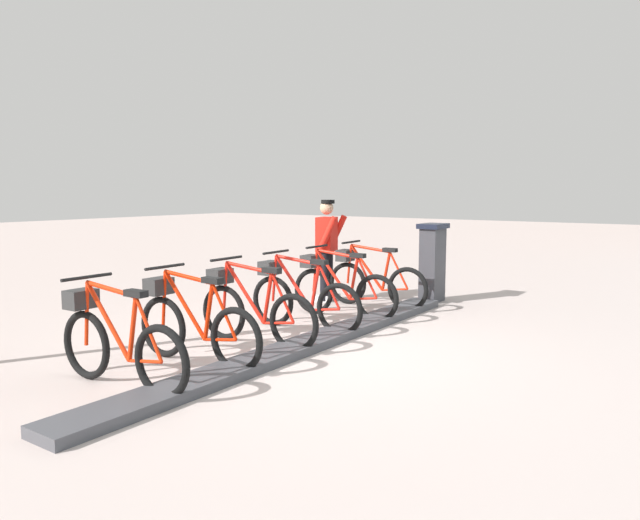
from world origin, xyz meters
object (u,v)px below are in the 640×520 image
bike_docked_0 (373,280)px  bike_docked_1 (340,288)px  bike_docked_4 (193,323)px  bike_docked_5 (116,342)px  payment_kiosk (432,261)px  bike_docked_2 (300,297)px  bike_docked_3 (252,309)px  worker_near_rack (327,246)px

bike_docked_0 → bike_docked_1: bearing=90.0°
bike_docked_4 → bike_docked_5: 0.94m
payment_kiosk → bike_docked_2: payment_kiosk is taller
bike_docked_0 → bike_docked_1: (0.00, 0.94, 0.00)m
bike_docked_1 → bike_docked_3: 1.88m
bike_docked_0 → worker_near_rack: worker_near_rack is taller
bike_docked_1 → bike_docked_5: 3.76m
payment_kiosk → bike_docked_0: (0.57, 0.94, -0.24)m
bike_docked_3 → bike_docked_1: bearing=-90.0°
bike_docked_0 → bike_docked_4: same height
bike_docked_0 → bike_docked_4: size_ratio=1.00×
bike_docked_3 → payment_kiosk: bearing=-98.6°
bike_docked_4 → worker_near_rack: size_ratio=1.04×
bike_docked_4 → bike_docked_3: bearing=-90.0°
bike_docked_2 → bike_docked_0: bearing=-90.0°
bike_docked_2 → worker_near_rack: 2.15m
bike_docked_5 → worker_near_rack: bearing=-79.5°
payment_kiosk → worker_near_rack: worker_near_rack is taller
payment_kiosk → bike_docked_2: bearing=78.6°
worker_near_rack → bike_docked_0: bearing=178.3°
bike_docked_2 → bike_docked_5: same height
bike_docked_4 → worker_near_rack: (0.87, -3.78, 0.48)m
bike_docked_0 → worker_near_rack: size_ratio=1.04×
bike_docked_0 → bike_docked_2: (0.00, 1.88, 0.00)m
bike_docked_5 → payment_kiosk: bearing=-95.8°
bike_docked_2 → worker_near_rack: size_ratio=1.04×
bike_docked_2 → bike_docked_4: size_ratio=1.00×
bike_docked_1 → bike_docked_5: size_ratio=1.00×
bike_docked_1 → bike_docked_4: size_ratio=1.00×
payment_kiosk → bike_docked_2: 2.89m
bike_docked_5 → bike_docked_0: bearing=-90.0°
bike_docked_5 → bike_docked_3: bearing=-90.0°
bike_docked_0 → bike_docked_5: same height
bike_docked_1 → worker_near_rack: bearing=-47.8°
bike_docked_0 → bike_docked_2: bearing=90.0°
worker_near_rack → bike_docked_2: bearing=114.7°
payment_kiosk → bike_docked_3: bearing=81.4°
bike_docked_2 → bike_docked_3: same height
payment_kiosk → bike_docked_5: bearing=84.2°
bike_docked_3 → bike_docked_5: 1.88m
payment_kiosk → worker_near_rack: bearing=32.4°
bike_docked_5 → worker_near_rack: size_ratio=1.04×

